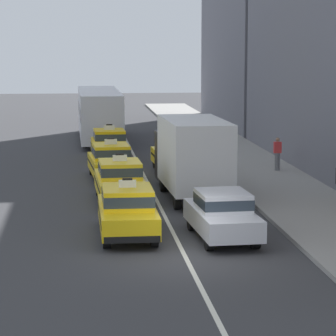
{
  "coord_description": "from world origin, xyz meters",
  "views": [
    {
      "loc": [
        -3.13,
        -23.92,
        6.35
      ],
      "look_at": [
        0.46,
        9.34,
        1.3
      ],
      "focal_mm": 90.18,
      "sensor_mm": 36.0,
      "label": 1
    }
  ],
  "objects_px": {
    "taxi_left_second": "(120,180)",
    "sedan_right_nearest": "(222,214)",
    "taxi_left_nearest": "(127,210)",
    "taxi_left_fourth": "(109,144)",
    "pedestrian_near_crosswalk": "(277,154)",
    "box_truck_right_second": "(191,154)",
    "taxi_left_third": "(111,161)",
    "bus_left_fifth": "(99,113)",
    "taxi_right_third": "(175,155)"
  },
  "relations": [
    {
      "from": "taxi_left_fourth",
      "to": "bus_left_fifth",
      "type": "bearing_deg",
      "value": 91.87
    },
    {
      "from": "sedan_right_nearest",
      "to": "box_truck_right_second",
      "type": "xyz_separation_m",
      "value": [
        -0.01,
        7.44,
        0.93
      ]
    },
    {
      "from": "taxi_left_third",
      "to": "sedan_right_nearest",
      "type": "relative_size",
      "value": 1.06
    },
    {
      "from": "taxi_left_third",
      "to": "bus_left_fifth",
      "type": "bearing_deg",
      "value": 90.4
    },
    {
      "from": "box_truck_right_second",
      "to": "pedestrian_near_crosswalk",
      "type": "bearing_deg",
      "value": 49.5
    },
    {
      "from": "pedestrian_near_crosswalk",
      "to": "bus_left_fifth",
      "type": "bearing_deg",
      "value": 119.77
    },
    {
      "from": "taxi_left_nearest",
      "to": "taxi_left_fourth",
      "type": "bearing_deg",
      "value": 89.66
    },
    {
      "from": "taxi_left_third",
      "to": "box_truck_right_second",
      "type": "distance_m",
      "value": 5.8
    },
    {
      "from": "sedan_right_nearest",
      "to": "box_truck_right_second",
      "type": "relative_size",
      "value": 0.62
    },
    {
      "from": "taxi_left_nearest",
      "to": "taxi_right_third",
      "type": "height_order",
      "value": "same"
    },
    {
      "from": "taxi_left_nearest",
      "to": "pedestrian_near_crosswalk",
      "type": "bearing_deg",
      "value": 57.53
    },
    {
      "from": "taxi_left_third",
      "to": "box_truck_right_second",
      "type": "xyz_separation_m",
      "value": [
        3.1,
        -4.82,
        0.9
      ]
    },
    {
      "from": "taxi_right_third",
      "to": "pedestrian_near_crosswalk",
      "type": "bearing_deg",
      "value": -8.61
    },
    {
      "from": "taxi_left_nearest",
      "to": "sedan_right_nearest",
      "type": "bearing_deg",
      "value": -12.96
    },
    {
      "from": "taxi_left_fourth",
      "to": "box_truck_right_second",
      "type": "xyz_separation_m",
      "value": [
        2.91,
        -11.24,
        0.9
      ]
    },
    {
      "from": "taxi_left_nearest",
      "to": "taxi_left_third",
      "type": "xyz_separation_m",
      "value": [
        -0.08,
        11.56,
        0.0
      ]
    },
    {
      "from": "taxi_left_nearest",
      "to": "box_truck_right_second",
      "type": "distance_m",
      "value": 7.44
    },
    {
      "from": "box_truck_right_second",
      "to": "taxi_left_nearest",
      "type": "bearing_deg",
      "value": -114.11
    },
    {
      "from": "taxi_left_third",
      "to": "taxi_left_nearest",
      "type": "bearing_deg",
      "value": -89.61
    },
    {
      "from": "sedan_right_nearest",
      "to": "box_truck_right_second",
      "type": "bearing_deg",
      "value": 90.05
    },
    {
      "from": "taxi_left_third",
      "to": "box_truck_right_second",
      "type": "relative_size",
      "value": 0.66
    },
    {
      "from": "taxi_left_second",
      "to": "pedestrian_near_crosswalk",
      "type": "distance_m",
      "value": 10.29
    },
    {
      "from": "taxi_left_second",
      "to": "taxi_left_fourth",
      "type": "relative_size",
      "value": 1.0
    },
    {
      "from": "taxi_left_fourth",
      "to": "box_truck_right_second",
      "type": "distance_m",
      "value": 11.65
    },
    {
      "from": "taxi_left_fourth",
      "to": "pedestrian_near_crosswalk",
      "type": "distance_m",
      "value": 9.57
    },
    {
      "from": "taxi_left_second",
      "to": "sedan_right_nearest",
      "type": "relative_size",
      "value": 1.05
    },
    {
      "from": "bus_left_fifth",
      "to": "pedestrian_near_crosswalk",
      "type": "xyz_separation_m",
      "value": [
        8.2,
        -14.33,
        -0.86
      ]
    },
    {
      "from": "bus_left_fifth",
      "to": "taxi_left_nearest",
      "type": "bearing_deg",
      "value": -89.61
    },
    {
      "from": "sedan_right_nearest",
      "to": "pedestrian_near_crosswalk",
      "type": "distance_m",
      "value": 14.2
    },
    {
      "from": "taxi_left_second",
      "to": "pedestrian_near_crosswalk",
      "type": "bearing_deg",
      "value": 39.4
    },
    {
      "from": "taxi_left_third",
      "to": "bus_left_fifth",
      "type": "xyz_separation_m",
      "value": [
        -0.11,
        15.37,
        0.94
      ]
    },
    {
      "from": "taxi_left_fourth",
      "to": "bus_left_fifth",
      "type": "height_order",
      "value": "bus_left_fifth"
    },
    {
      "from": "bus_left_fifth",
      "to": "pedestrian_near_crosswalk",
      "type": "height_order",
      "value": "bus_left_fifth"
    },
    {
      "from": "taxi_left_fourth",
      "to": "pedestrian_near_crosswalk",
      "type": "height_order",
      "value": "taxi_left_fourth"
    },
    {
      "from": "bus_left_fifth",
      "to": "box_truck_right_second",
      "type": "bearing_deg",
      "value": -80.99
    },
    {
      "from": "taxi_left_third",
      "to": "box_truck_right_second",
      "type": "bearing_deg",
      "value": -57.27
    },
    {
      "from": "taxi_left_nearest",
      "to": "taxi_left_third",
      "type": "bearing_deg",
      "value": 90.39
    },
    {
      "from": "taxi_left_nearest",
      "to": "box_truck_right_second",
      "type": "xyz_separation_m",
      "value": [
        3.02,
        6.74,
        0.9
      ]
    },
    {
      "from": "taxi_left_second",
      "to": "sedan_right_nearest",
      "type": "distance_m",
      "value": 7.38
    },
    {
      "from": "bus_left_fifth",
      "to": "taxi_right_third",
      "type": "distance_m",
      "value": 14.02
    },
    {
      "from": "taxi_left_nearest",
      "to": "taxi_left_third",
      "type": "height_order",
      "value": "same"
    },
    {
      "from": "box_truck_right_second",
      "to": "pedestrian_near_crosswalk",
      "type": "relative_size",
      "value": 4.41
    },
    {
      "from": "taxi_left_fourth",
      "to": "box_truck_right_second",
      "type": "bearing_deg",
      "value": -75.49
    },
    {
      "from": "taxi_left_fourth",
      "to": "bus_left_fifth",
      "type": "xyz_separation_m",
      "value": [
        -0.29,
        8.94,
        0.94
      ]
    },
    {
      "from": "bus_left_fifth",
      "to": "taxi_right_third",
      "type": "bearing_deg",
      "value": -76.32
    },
    {
      "from": "taxi_left_nearest",
      "to": "pedestrian_near_crosswalk",
      "type": "xyz_separation_m",
      "value": [
        8.02,
        12.6,
        0.08
      ]
    },
    {
      "from": "taxi_left_third",
      "to": "sedan_right_nearest",
      "type": "distance_m",
      "value": 12.64
    },
    {
      "from": "taxi_left_second",
      "to": "box_truck_right_second",
      "type": "bearing_deg",
      "value": 12.94
    },
    {
      "from": "taxi_left_nearest",
      "to": "sedan_right_nearest",
      "type": "distance_m",
      "value": 3.1
    },
    {
      "from": "bus_left_fifth",
      "to": "pedestrian_near_crosswalk",
      "type": "distance_m",
      "value": 16.54
    }
  ]
}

